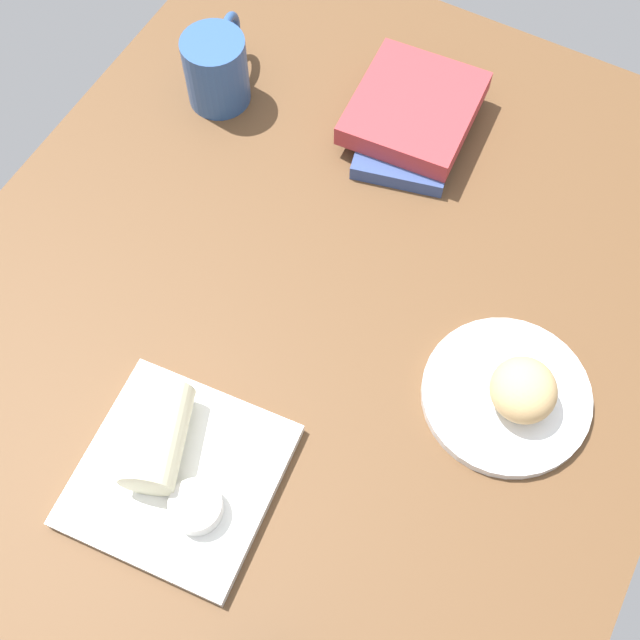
% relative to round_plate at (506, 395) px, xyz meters
% --- Properties ---
extents(dining_table, '(1.10, 0.90, 0.04)m').
position_rel_round_plate_xyz_m(dining_table, '(-0.01, -0.25, -0.03)').
color(dining_table, brown).
rests_on(dining_table, ground).
extents(round_plate, '(0.20, 0.20, 0.01)m').
position_rel_round_plate_xyz_m(round_plate, '(0.00, 0.00, 0.00)').
color(round_plate, white).
rests_on(round_plate, dining_table).
extents(scone_pastry, '(0.11, 0.11, 0.06)m').
position_rel_round_plate_xyz_m(scone_pastry, '(0.00, 0.01, 0.04)').
color(scone_pastry, tan).
rests_on(scone_pastry, round_plate).
extents(square_plate, '(0.23, 0.23, 0.02)m').
position_rel_round_plate_xyz_m(square_plate, '(0.26, -0.28, 0.00)').
color(square_plate, white).
rests_on(square_plate, dining_table).
extents(sauce_cup, '(0.06, 0.06, 0.03)m').
position_rel_round_plate_xyz_m(sauce_cup, '(0.28, -0.24, 0.02)').
color(sauce_cup, silver).
rests_on(sauce_cup, square_plate).
extents(breakfast_wrap, '(0.13, 0.10, 0.06)m').
position_rel_round_plate_xyz_m(breakfast_wrap, '(0.24, -0.31, 0.04)').
color(breakfast_wrap, beige).
rests_on(breakfast_wrap, square_plate).
extents(book_stack, '(0.21, 0.17, 0.05)m').
position_rel_round_plate_xyz_m(book_stack, '(-0.31, -0.27, 0.02)').
color(book_stack, '#33477F').
rests_on(book_stack, dining_table).
extents(coffee_mug, '(0.14, 0.09, 0.10)m').
position_rel_round_plate_xyz_m(coffee_mug, '(-0.24, -0.53, 0.05)').
color(coffee_mug, '#2D518C').
rests_on(coffee_mug, dining_table).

